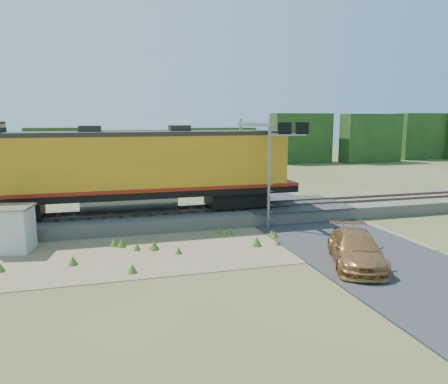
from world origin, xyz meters
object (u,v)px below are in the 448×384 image
object	(u,v)px
signal_gantry	(262,144)
locomotive	(123,168)
car	(356,249)
shed	(12,229)

from	to	relation	value
signal_gantry	locomotive	bearing A→B (deg)	175.75
locomotive	car	distance (m)	14.48
shed	signal_gantry	size ratio (longest dim) A/B	0.35
signal_gantry	car	world-z (taller)	signal_gantry
signal_gantry	shed	bearing A→B (deg)	-167.94
signal_gantry	car	distance (m)	10.62
shed	car	bearing A→B (deg)	-13.62
locomotive	car	world-z (taller)	locomotive
signal_gantry	car	size ratio (longest dim) A/B	1.26
car	locomotive	bearing A→B (deg)	155.76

